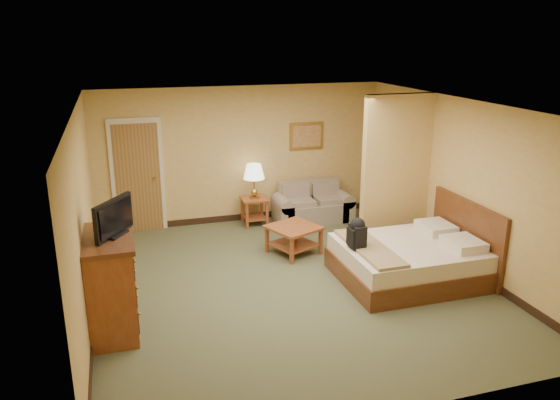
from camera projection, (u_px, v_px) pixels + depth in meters
name	position (u px, v px, depth m)	size (l,w,h in m)	color
floor	(290.00, 284.00, 8.02)	(6.00, 6.00, 0.00)	#4E5335
ceiling	(291.00, 106.00, 7.25)	(6.00, 6.00, 0.00)	white
back_wall	(242.00, 155.00, 10.38)	(5.50, 0.02, 2.60)	tan
left_wall	(83.00, 218.00, 6.87)	(0.02, 6.00, 2.60)	tan
right_wall	(460.00, 184.00, 8.40)	(0.02, 6.00, 2.60)	tan
partition	(396.00, 173.00, 9.08)	(1.20, 0.15, 2.60)	tan
door	(138.00, 177.00, 9.88)	(0.94, 0.16, 2.10)	beige
baseboard	(243.00, 217.00, 10.73)	(5.50, 0.02, 0.12)	black
loveseat	(313.00, 208.00, 10.65)	(1.50, 0.70, 0.76)	gray
side_table	(254.00, 207.00, 10.38)	(0.49, 0.49, 0.53)	brown
table_lamp	(254.00, 172.00, 10.18)	(0.40, 0.40, 0.65)	#A6813D
coffee_table	(294.00, 234.00, 9.02)	(0.97, 0.97, 0.48)	brown
wall_picture	(307.00, 136.00, 10.63)	(0.69, 0.04, 0.54)	#B78E3F
dresser	(111.00, 284.00, 6.61)	(0.61, 1.16, 1.24)	brown
tv	(114.00, 219.00, 6.39)	(0.45, 0.64, 0.45)	black
bed	(413.00, 259.00, 8.12)	(2.05, 1.74, 1.13)	#4F2712
backpack	(357.00, 232.00, 7.80)	(0.21, 0.27, 0.46)	black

